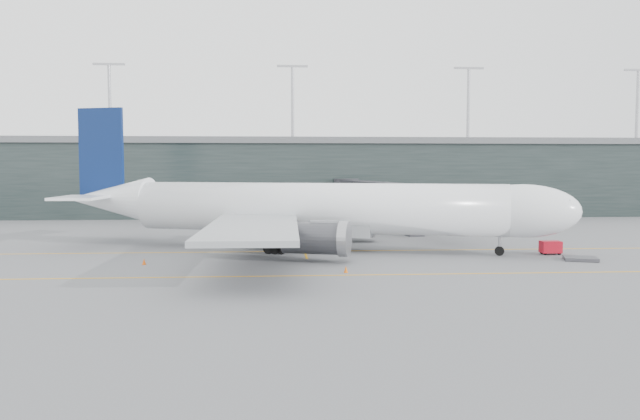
{
  "coord_description": "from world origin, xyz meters",
  "views": [
    {
      "loc": [
        1.86,
        -74.86,
        9.71
      ],
      "look_at": [
        6.78,
        -4.0,
        4.74
      ],
      "focal_mm": 35.0,
      "sensor_mm": 36.0,
      "label": 1
    }
  ],
  "objects": [
    {
      "name": "cone_wing_port",
      "position": [
        11.25,
        11.59,
        0.35
      ],
      "size": [
        0.43,
        0.43,
        0.69
      ],
      "primitive_type": "cone",
      "color": "orange",
      "rests_on": "ground"
    },
    {
      "name": "cone_wing_stbd",
      "position": [
        8.14,
        -18.68,
        0.31
      ],
      "size": [
        0.4,
        0.4,
        0.63
      ],
      "primitive_type": "cone",
      "color": "orange",
      "rests_on": "ground"
    },
    {
      "name": "uld_a",
      "position": [
        -6.47,
        9.94,
        1.05
      ],
      "size": [
        2.67,
        2.42,
        1.99
      ],
      "rotation": [
        0.0,
        0.0,
        0.37
      ],
      "color": "#3D3D42",
      "rests_on": "ground"
    },
    {
      "name": "cone_nose",
      "position": [
        32.77,
        -5.27,
        0.34
      ],
      "size": [
        0.42,
        0.42,
        0.67
      ],
      "primitive_type": "cone",
      "color": "#CC4A0B",
      "rests_on": "ground"
    },
    {
      "name": "jet_bridge",
      "position": [
        19.12,
        25.69,
        5.59
      ],
      "size": [
        14.09,
        48.52,
        7.46
      ],
      "rotation": [
        0.0,
        0.0,
        0.22
      ],
      "color": "#2A2A2F",
      "rests_on": "ground"
    },
    {
      "name": "main_aircraft",
      "position": [
        6.11,
        -2.78,
        4.77
      ],
      "size": [
        59.42,
        54.68,
        17.01
      ],
      "rotation": [
        0.0,
        0.0,
        -0.3
      ],
      "color": "white",
      "rests_on": "ground"
    },
    {
      "name": "cone_tail",
      "position": [
        -11.29,
        -12.67,
        0.31
      ],
      "size": [
        0.39,
        0.39,
        0.63
      ],
      "primitive_type": "cone",
      "color": "#EA560D",
      "rests_on": "ground"
    },
    {
      "name": "taxiline_a",
      "position": [
        0.0,
        -4.0,
        0.01
      ],
      "size": [
        160.0,
        0.25,
        0.02
      ],
      "primitive_type": "cube",
      "color": "orange",
      "rests_on": "ground"
    },
    {
      "name": "uld_c",
      "position": [
        0.49,
        10.62,
        0.92
      ],
      "size": [
        2.26,
        1.99,
        1.75
      ],
      "rotation": [
        0.0,
        0.0,
        0.26
      ],
      "color": "#3D3D42",
      "rests_on": "ground"
    },
    {
      "name": "taxiline_b",
      "position": [
        0.0,
        -20.0,
        0.01
      ],
      "size": [
        160.0,
        0.25,
        0.02
      ],
      "primitive_type": "cube",
      "color": "orange",
      "rests_on": "ground"
    },
    {
      "name": "taxiline_lead_main",
      "position": [
        5.0,
        20.0,
        0.01
      ],
      "size": [
        0.25,
        60.0,
        0.02
      ],
      "primitive_type": "cube",
      "color": "orange",
      "rests_on": "ground"
    },
    {
      "name": "ground",
      "position": [
        0.0,
        0.0,
        0.0
      ],
      "size": [
        320.0,
        320.0,
        0.0
      ],
      "primitive_type": "plane",
      "color": "#5D5D62",
      "rests_on": "ground"
    },
    {
      "name": "gse_cart",
      "position": [
        32.06,
        -8.36,
        0.82
      ],
      "size": [
        2.18,
        1.4,
        1.48
      ],
      "rotation": [
        0.0,
        0.0,
        -0.01
      ],
      "color": "red",
      "rests_on": "ground"
    },
    {
      "name": "terminal",
      "position": [
        -0.0,
        58.0,
        7.62
      ],
      "size": [
        240.0,
        36.0,
        29.0
      ],
      "color": "black",
      "rests_on": "ground"
    },
    {
      "name": "uld_b",
      "position": [
        -3.42,
        12.11,
        1.03
      ],
      "size": [
        2.51,
        2.19,
        1.97
      ],
      "rotation": [
        0.0,
        0.0,
        0.23
      ],
      "color": "#3D3D42",
      "rests_on": "ground"
    },
    {
      "name": "baggage_dolly",
      "position": [
        33.23,
        -12.91,
        0.19
      ],
      "size": [
        3.89,
        3.48,
        0.32
      ],
      "primitive_type": "cube",
      "rotation": [
        0.0,
        0.0,
        -0.32
      ],
      "color": "#3E3E43",
      "rests_on": "ground"
    }
  ]
}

